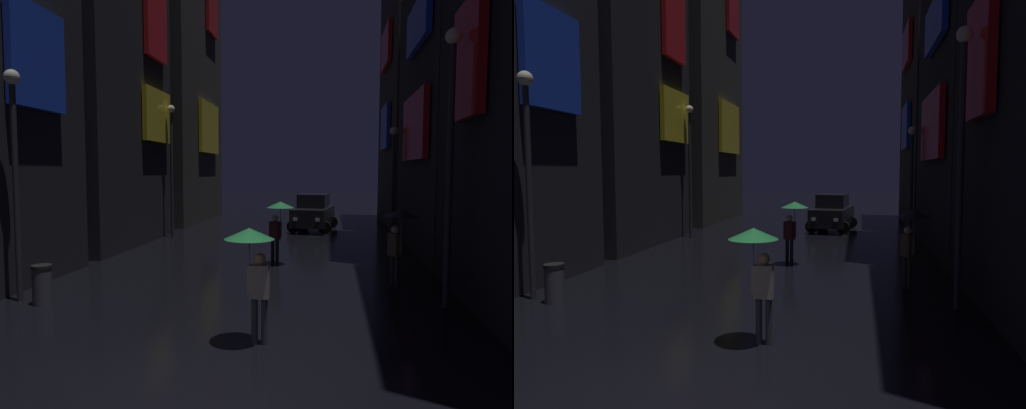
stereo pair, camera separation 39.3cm
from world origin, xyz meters
The scene contains 13 objects.
ground_plane centered at (0.00, 0.00, 0.00)m, with size 120.00×120.00×0.00m, color black.
building_left_far centered at (-7.49, 22.36, 9.31)m, with size 4.25×8.70×18.64m.
building_right_mid centered at (7.48, 13.17, 9.52)m, with size 4.25×8.34×19.04m.
building_right_far centered at (7.49, 22.34, 7.60)m, with size 4.25×8.69×15.19m.
pedestrian_midstreet_centre_green centered at (0.66, 9.43, 1.67)m, with size 0.90×0.90×2.12m.
pedestrian_foreground_left_green centered at (1.01, 2.37, 1.67)m, with size 0.90×0.90×2.12m.
pedestrian_far_right_black centered at (4.17, 6.96, 1.67)m, with size 0.90×0.90×2.12m.
car_distant centered at (1.45, 18.63, 0.93)m, with size 2.61×4.31×1.92m.
streetlamp_left_far centered at (-5.00, 14.87, 3.80)m, with size 0.36×0.36×6.17m.
streetlamp_right_far centered at (5.00, 14.95, 3.18)m, with size 0.36×0.36×5.03m.
streetlamp_right_near centered at (5.00, 5.34, 3.86)m, with size 0.36×0.36×6.28m.
streetlamp_left_near centered at (-5.00, 4.18, 3.43)m, with size 0.36×0.36×5.49m.
trash_bin centered at (-4.30, 4.03, 0.47)m, with size 0.46×0.46×0.93m.
Camera 1 is at (2.38, -5.53, 3.13)m, focal length 32.00 mm.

